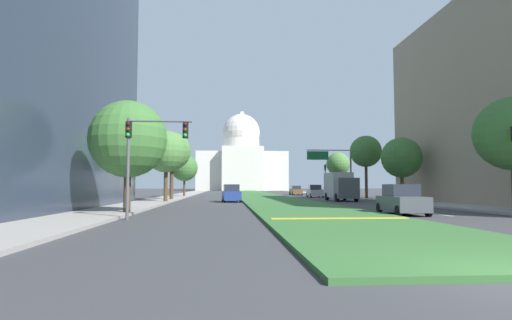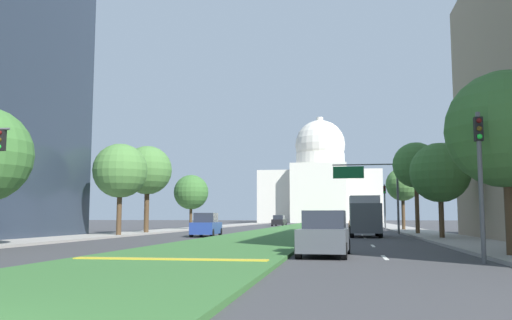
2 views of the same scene
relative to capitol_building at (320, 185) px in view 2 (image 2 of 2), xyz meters
The scene contains 23 objects.
ground_plane 68.38m from the capitol_building, 90.00° to the right, with size 301.24×301.24×0.00m, color #3D3D3F.
grass_median 75.15m from the capitol_building, 90.00° to the right, with size 7.44×123.24×0.14m, color #386B33.
median_curb_nose 124.16m from the capitol_building, 90.00° to the right, with size 6.70×0.50×0.04m, color gold.
lane_dashes_right 91.30m from the capitol_building, 85.36° to the right, with size 0.16×67.80×0.01m.
sidewalk_left 82.97m from the capitol_building, 99.06° to the right, with size 4.00×123.24×0.15m, color #9E9991.
sidewalk_right 82.97m from the capitol_building, 80.94° to the right, with size 4.00×123.24×0.15m, color #9E9991.
capitol_building is the anchor object (origin of this frame).
traffic_light_near_right 122.57m from the capitol_building, 85.09° to the right, with size 0.28×0.35×5.20m.
traffic_light_far_right 79.91m from the capitol_building, 82.45° to the right, with size 0.28×0.35×5.20m.
overhead_guide_sign 92.26m from the capitol_building, 84.74° to the right, with size 5.90×0.20×6.50m.
street_tree_right_near 120.47m from the capitol_building, 84.29° to the right, with size 4.50×4.50×7.16m.
street_tree_left_mid 102.25m from the capitol_building, 96.50° to the right, with size 4.28×4.28×7.32m.
street_tree_right_mid 103.91m from the capitol_building, 83.13° to the right, with size 4.11×4.11×6.65m.
street_tree_left_far 95.63m from the capitol_building, 97.12° to the right, with size 4.45×4.45×8.02m.
street_tree_right_far 94.28m from the capitol_building, 82.63° to the right, with size 3.96×3.96×8.01m.
street_tree_left_distant 81.69m from the capitol_building, 98.32° to the right, with size 4.05×4.05×6.44m.
street_tree_right_distant 80.70m from the capitol_building, 81.14° to the right, with size 3.71×3.71×7.02m.
sedan_lead_stopped 119.93m from the capitol_building, 87.59° to the right, with size 2.08×4.19×1.82m.
sedan_midblock 100.50m from the capitol_building, 92.81° to the right, with size 2.06×4.57×1.86m.
sedan_distant 84.60m from the capitol_building, 84.77° to the right, with size 2.16×4.42×1.84m.
sedan_far_horizon 69.97m from the capitol_building, 83.89° to the right, with size 1.92×4.65×1.70m.
sedan_very_far 53.50m from the capitol_building, 95.17° to the right, with size 2.13×4.57×1.80m.
box_truck_delivery 98.58m from the capitol_building, 85.65° to the right, with size 2.40×6.40×3.20m.
Camera 2 is at (5.79, -5.10, 1.58)m, focal length 37.50 mm.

